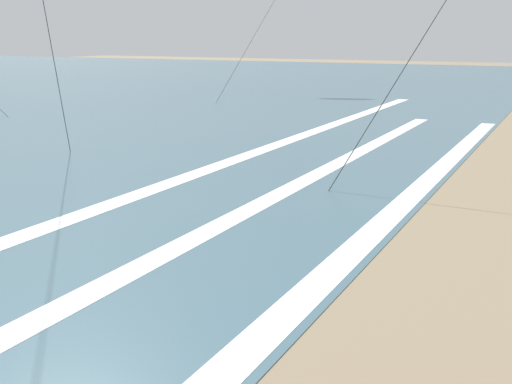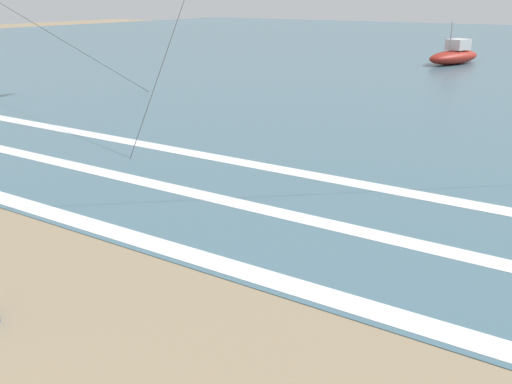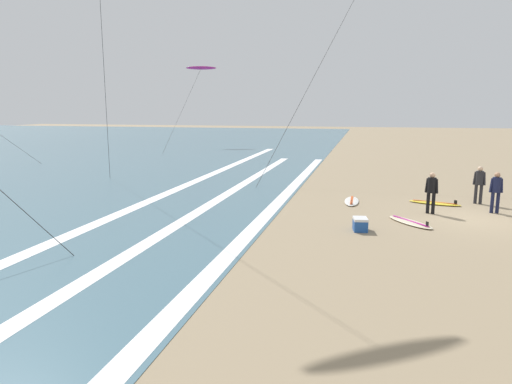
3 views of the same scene
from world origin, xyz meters
TOP-DOWN VIEW (x-y plane):
  - wave_foam_shoreline at (-0.18, 7.55)m, footprint 36.83×0.54m
  - wave_foam_mid_break at (-1.00, 10.26)m, footprint 38.62×0.53m
  - wave_foam_outer_break at (-1.87, 13.07)m, footprint 56.58×0.59m
  - offshore_boat at (-6.77, 40.83)m, footprint 2.92×5.46m

SIDE VIEW (x-z plane):
  - wave_foam_shoreline at x=-0.18m, z-range 0.01..0.02m
  - wave_foam_mid_break at x=-1.00m, z-range 0.01..0.02m
  - wave_foam_outer_break at x=-1.87m, z-range 0.01..0.02m
  - offshore_boat at x=-6.77m, z-range -0.80..1.90m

